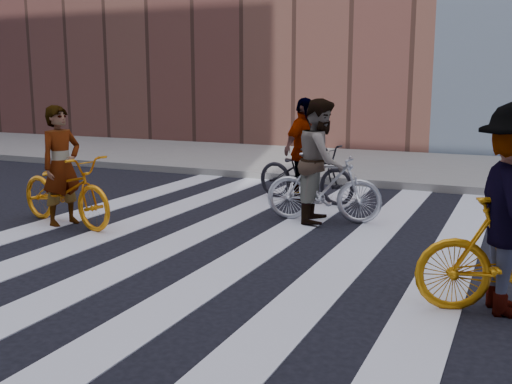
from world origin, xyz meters
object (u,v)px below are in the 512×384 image
Objects in this scene: bike_dark_rear at (306,173)px; rider_left at (61,166)px; rider_mid at (321,161)px; rider_rear at (303,150)px; bike_silver_mid at (324,188)px; bike_yellow_left at (66,190)px.

rider_left reaches higher than bike_dark_rear.
bike_dark_rear is at bearing 19.27° from rider_mid.
bike_silver_mid is at bearing -136.26° from rider_rear.
bike_yellow_left is at bearing 108.95° from rider_mid.
bike_dark_rear is 1.09× the size of rider_left.
bike_yellow_left reaches higher than bike_dark_rear.
rider_left is at bearing 151.52° from bike_dark_rear.
bike_yellow_left is at bearing 108.59° from bike_silver_mid.
rider_left reaches higher than bike_yellow_left.
bike_silver_mid is 0.91× the size of bike_dark_rear.
bike_dark_rear is 0.40m from rider_rear.
bike_dark_rear is (2.55, 3.01, -0.02)m from bike_yellow_left.
bike_yellow_left is at bearing 152.63° from rider_rear.
rider_rear reaches higher than bike_dark_rear.
rider_left is (-2.60, -3.01, 0.36)m from bike_dark_rear.
rider_mid reaches higher than rider_rear.
bike_yellow_left is 1.10× the size of rider_rear.
rider_rear is at bearing -26.70° from bike_yellow_left.
rider_rear reaches higher than rider_left.
bike_dark_rear is at bearing -77.71° from rider_rear.
bike_dark_rear is 1.06× the size of rider_rear.
rider_rear is at bearing 20.95° from rider_mid.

